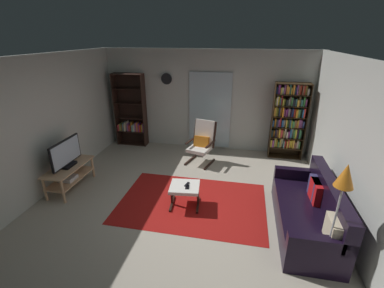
# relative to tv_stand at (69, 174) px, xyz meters

# --- Properties ---
(ground_plane) EXTENTS (7.02, 7.02, 0.00)m
(ground_plane) POSITION_rel_tv_stand_xyz_m (2.32, -0.18, -0.32)
(ground_plane) COLOR #B0A695
(wall_back) EXTENTS (5.60, 0.06, 2.60)m
(wall_back) POSITION_rel_tv_stand_xyz_m (2.32, 2.72, 0.98)
(wall_back) COLOR beige
(wall_back) RESTS_ON ground
(wall_left) EXTENTS (0.06, 6.00, 2.60)m
(wall_left) POSITION_rel_tv_stand_xyz_m (-0.38, -0.18, 0.98)
(wall_left) COLOR beige
(wall_left) RESTS_ON ground
(wall_right) EXTENTS (0.06, 6.00, 2.60)m
(wall_right) POSITION_rel_tv_stand_xyz_m (5.02, -0.18, 0.98)
(wall_right) COLOR beige
(wall_right) RESTS_ON ground
(glass_door_panel) EXTENTS (1.10, 0.01, 2.00)m
(glass_door_panel) POSITION_rel_tv_stand_xyz_m (2.46, 2.65, 0.73)
(glass_door_panel) COLOR silver
(area_rug) EXTENTS (2.69, 1.81, 0.01)m
(area_rug) POSITION_rel_tv_stand_xyz_m (2.52, -0.02, -0.32)
(area_rug) COLOR #A11714
(area_rug) RESTS_ON ground
(tv_stand) EXTENTS (0.48, 1.12, 0.49)m
(tv_stand) POSITION_rel_tv_stand_xyz_m (0.00, 0.00, 0.00)
(tv_stand) COLOR tan
(tv_stand) RESTS_ON ground
(television) EXTENTS (0.20, 0.86, 0.55)m
(television) POSITION_rel_tv_stand_xyz_m (0.00, 0.01, 0.43)
(television) COLOR black
(television) RESTS_ON tv_stand
(bookshelf_near_tv) EXTENTS (0.84, 0.30, 1.98)m
(bookshelf_near_tv) POSITION_rel_tv_stand_xyz_m (0.28, 2.53, 0.55)
(bookshelf_near_tv) COLOR black
(bookshelf_near_tv) RESTS_ON ground
(bookshelf_near_sofa) EXTENTS (0.81, 0.30, 1.88)m
(bookshelf_near_sofa) POSITION_rel_tv_stand_xyz_m (4.42, 2.45, 0.68)
(bookshelf_near_sofa) COLOR black
(bookshelf_near_sofa) RESTS_ON ground
(leather_sofa) EXTENTS (0.80, 1.99, 0.87)m
(leather_sofa) POSITION_rel_tv_stand_xyz_m (4.47, -0.35, -0.01)
(leather_sofa) COLOR black
(leather_sofa) RESTS_ON ground
(lounge_armchair) EXTENTS (0.71, 0.78, 1.02)m
(lounge_armchair) POSITION_rel_tv_stand_xyz_m (2.40, 1.76, 0.21)
(lounge_armchair) COLOR black
(lounge_armchair) RESTS_ON ground
(ottoman) EXTENTS (0.57, 0.53, 0.42)m
(ottoman) POSITION_rel_tv_stand_xyz_m (2.40, -0.12, 0.02)
(ottoman) COLOR white
(ottoman) RESTS_ON ground
(tv_remote) EXTENTS (0.07, 0.15, 0.02)m
(tv_remote) POSITION_rel_tv_stand_xyz_m (2.44, -0.09, 0.10)
(tv_remote) COLOR black
(tv_remote) RESTS_ON ottoman
(cell_phone) EXTENTS (0.09, 0.15, 0.01)m
(cell_phone) POSITION_rel_tv_stand_xyz_m (2.46, -0.17, 0.10)
(cell_phone) COLOR black
(cell_phone) RESTS_ON ottoman
(floor_lamp_by_sofa) EXTENTS (0.22, 0.22, 1.60)m
(floor_lamp_by_sofa) POSITION_rel_tv_stand_xyz_m (4.51, -1.22, 1.00)
(floor_lamp_by_sofa) COLOR #A5A5AD
(floor_lamp_by_sofa) RESTS_ON ground
(wall_clock) EXTENTS (0.29, 0.03, 0.29)m
(wall_clock) POSITION_rel_tv_stand_xyz_m (1.30, 2.64, 1.53)
(wall_clock) COLOR silver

